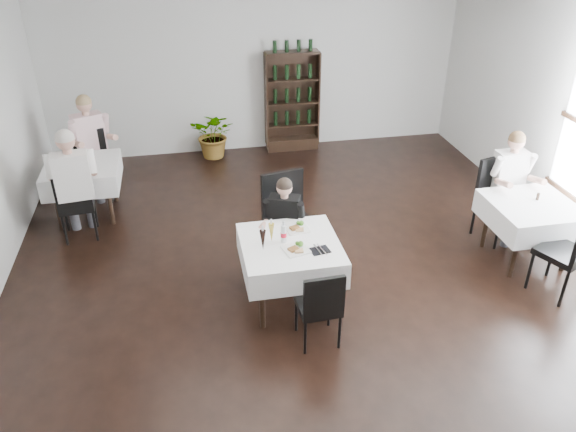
# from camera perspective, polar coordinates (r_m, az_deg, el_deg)

# --- Properties ---
(room_shell) EXTENTS (9.00, 9.00, 9.00)m
(room_shell) POSITION_cam_1_polar(r_m,az_deg,el_deg) (5.59, 3.27, 3.91)
(room_shell) COLOR black
(room_shell) RESTS_ON ground
(wine_shelf) EXTENTS (0.90, 0.28, 1.75)m
(wine_shelf) POSITION_cam_1_polar(r_m,az_deg,el_deg) (9.87, 0.42, 11.45)
(wine_shelf) COLOR black
(wine_shelf) RESTS_ON ground
(main_table) EXTENTS (1.03, 1.03, 0.77)m
(main_table) POSITION_cam_1_polar(r_m,az_deg,el_deg) (5.97, 0.23, -3.95)
(main_table) COLOR black
(main_table) RESTS_ON ground
(left_table) EXTENTS (0.98, 0.98, 0.77)m
(left_table) POSITION_cam_1_polar(r_m,az_deg,el_deg) (8.20, -20.12, 3.97)
(left_table) COLOR black
(left_table) RESTS_ON ground
(right_table) EXTENTS (0.98, 0.98, 0.77)m
(right_table) POSITION_cam_1_polar(r_m,az_deg,el_deg) (7.32, 23.43, 0.15)
(right_table) COLOR black
(right_table) RESTS_ON ground
(potted_tree) EXTENTS (0.93, 0.87, 0.83)m
(potted_tree) POSITION_cam_1_polar(r_m,az_deg,el_deg) (9.74, -7.47, 8.24)
(potted_tree) COLOR #27581E
(potted_tree) RESTS_ON ground
(main_chair_far) EXTENTS (0.62, 0.63, 1.15)m
(main_chair_far) POSITION_cam_1_polar(r_m,az_deg,el_deg) (6.66, -0.09, 0.22)
(main_chair_far) COLOR black
(main_chair_far) RESTS_ON ground
(main_chair_near) EXTENTS (0.42, 0.42, 0.88)m
(main_chair_near) POSITION_cam_1_polar(r_m,az_deg,el_deg) (5.49, 3.31, -8.90)
(main_chair_near) COLOR black
(main_chair_near) RESTS_ON ground
(left_chair_far) EXTENTS (0.50, 0.50, 1.02)m
(left_chair_far) POSITION_cam_1_polar(r_m,az_deg,el_deg) (8.72, -19.32, 5.33)
(left_chair_far) COLOR black
(left_chair_far) RESTS_ON ground
(left_chair_near) EXTENTS (0.47, 0.48, 0.95)m
(left_chair_near) POSITION_cam_1_polar(r_m,az_deg,el_deg) (7.65, -20.77, 1.33)
(left_chair_near) COLOR black
(left_chair_near) RESTS_ON ground
(right_chair_far) EXTENTS (0.61, 0.61, 1.07)m
(right_chair_far) POSITION_cam_1_polar(r_m,az_deg,el_deg) (7.71, 20.50, 2.18)
(right_chair_far) COLOR black
(right_chair_far) RESTS_ON ground
(right_chair_near) EXTENTS (0.64, 0.64, 1.05)m
(right_chair_near) POSITION_cam_1_polar(r_m,az_deg,el_deg) (6.82, 26.93, -3.06)
(right_chair_near) COLOR black
(right_chair_near) RESTS_ON ground
(diner_main) EXTENTS (0.54, 0.57, 1.23)m
(diner_main) POSITION_cam_1_polar(r_m,az_deg,el_deg) (6.37, -0.45, -0.57)
(diner_main) COLOR #414249
(diner_main) RESTS_ON ground
(diner_left_far) EXTENTS (0.68, 0.72, 1.52)m
(diner_left_far) POSITION_cam_1_polar(r_m,az_deg,el_deg) (8.69, -19.31, 7.43)
(diner_left_far) COLOR #414249
(diner_left_far) RESTS_ON ground
(diner_left_near) EXTENTS (0.62, 0.64, 1.55)m
(diner_left_near) POSITION_cam_1_polar(r_m,az_deg,el_deg) (7.48, -20.99, 3.74)
(diner_left_near) COLOR #414249
(diner_left_near) RESTS_ON ground
(diner_right_far) EXTENTS (0.54, 0.53, 1.43)m
(diner_right_far) POSITION_cam_1_polar(r_m,az_deg,el_deg) (7.67, 21.81, 3.62)
(diner_right_far) COLOR #414249
(diner_right_far) RESTS_ON ground
(plate_far) EXTENTS (0.27, 0.27, 0.08)m
(plate_far) POSITION_cam_1_polar(r_m,az_deg,el_deg) (6.12, 0.95, -1.20)
(plate_far) COLOR white
(plate_far) RESTS_ON main_table
(plate_near) EXTENTS (0.30, 0.30, 0.08)m
(plate_near) POSITION_cam_1_polar(r_m,az_deg,el_deg) (5.76, 0.85, -3.35)
(plate_near) COLOR white
(plate_near) RESTS_ON main_table
(pilsner_dark) EXTENTS (0.07, 0.07, 0.29)m
(pilsner_dark) POSITION_cam_1_polar(r_m,az_deg,el_deg) (5.71, -2.57, -2.48)
(pilsner_dark) COLOR black
(pilsner_dark) RESTS_ON main_table
(pilsner_lager) EXTENTS (0.06, 0.06, 0.27)m
(pilsner_lager) POSITION_cam_1_polar(r_m,az_deg,el_deg) (5.85, -1.70, -1.69)
(pilsner_lager) COLOR gold
(pilsner_lager) RESTS_ON main_table
(coke_bottle) EXTENTS (0.06, 0.06, 0.25)m
(coke_bottle) POSITION_cam_1_polar(r_m,az_deg,el_deg) (5.85, -0.45, -1.78)
(coke_bottle) COLOR silver
(coke_bottle) RESTS_ON main_table
(napkin_cutlery) EXTENTS (0.22, 0.22, 0.02)m
(napkin_cutlery) POSITION_cam_1_polar(r_m,az_deg,el_deg) (5.76, 3.26, -3.49)
(napkin_cutlery) COLOR black
(napkin_cutlery) RESTS_ON main_table
(pepper_mill) EXTENTS (0.04, 0.04, 0.09)m
(pepper_mill) POSITION_cam_1_polar(r_m,az_deg,el_deg) (7.34, 24.04, 1.82)
(pepper_mill) COLOR black
(pepper_mill) RESTS_ON right_table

